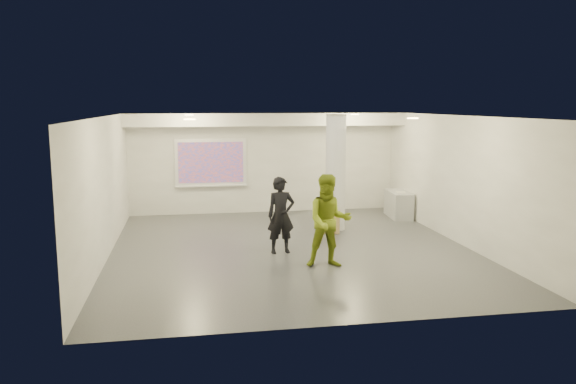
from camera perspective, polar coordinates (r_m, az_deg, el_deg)
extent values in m
cube|color=#383B3F|center=(12.82, 0.31, -5.80)|extent=(8.00, 9.00, 0.01)
cube|color=white|center=(12.39, 0.32, 7.73)|extent=(8.00, 9.00, 0.01)
cube|color=silver|center=(16.93, -2.42, 2.98)|extent=(8.00, 0.01, 3.00)
cube|color=silver|center=(8.20, 5.98, -3.56)|extent=(8.00, 0.01, 3.00)
cube|color=silver|center=(12.45, -18.11, 0.35)|extent=(0.01, 9.00, 3.00)
cube|color=silver|center=(13.80, 16.89, 1.22)|extent=(0.01, 9.00, 3.00)
cube|color=silver|center=(16.30, -2.19, 7.40)|extent=(8.00, 1.10, 0.36)
cylinder|color=#ECC779|center=(14.69, -10.01, 7.72)|extent=(0.22, 0.22, 0.02)
cylinder|color=#ECC779|center=(15.34, 6.80, 7.84)|extent=(0.22, 0.22, 0.02)
cylinder|color=#ECC779|center=(10.69, -9.97, 7.28)|extent=(0.22, 0.22, 0.02)
cylinder|color=#ECC779|center=(11.57, 12.56, 7.32)|extent=(0.22, 0.22, 0.02)
cylinder|color=silver|center=(14.59, 4.85, 1.98)|extent=(0.52, 0.52, 3.00)
cube|color=white|center=(16.75, -7.84, 3.01)|extent=(2.10, 0.06, 1.40)
cube|color=blue|center=(16.71, -7.84, 2.99)|extent=(1.90, 0.01, 1.20)
cube|color=white|center=(16.78, -7.78, 0.61)|extent=(2.10, 0.08, 0.04)
cube|color=#A0A3A6|center=(16.58, 11.16, -1.24)|extent=(0.66, 1.34, 0.75)
cube|color=silver|center=(16.31, 11.40, -0.03)|extent=(0.33, 0.37, 0.02)
cube|color=#967B4A|center=(14.27, 3.88, -3.10)|extent=(0.53, 0.12, 0.58)
cube|color=#967B4A|center=(14.26, 4.20, -3.10)|extent=(0.57, 0.33, 0.58)
imported|color=black|center=(12.32, -0.72, -2.38)|extent=(0.66, 0.47, 1.69)
imported|color=olive|center=(11.29, 4.19, -2.96)|extent=(0.98, 0.80, 1.88)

